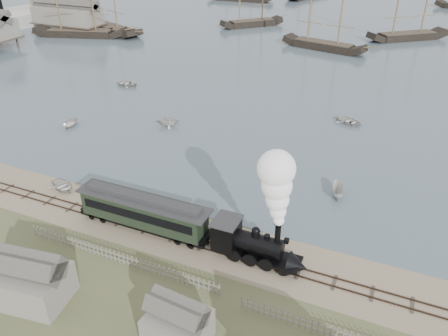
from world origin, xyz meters
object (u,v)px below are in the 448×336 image
at_px(locomotive, 269,218).
at_px(beached_dinghy, 63,186).
at_px(passenger_coach, 143,211).
at_px(steamship, 0,10).

bearing_deg(locomotive, beached_dinghy, 174.42).
bearing_deg(passenger_coach, locomotive, 0.00).
bearing_deg(locomotive, steamship, 147.94).
bearing_deg(locomotive, passenger_coach, 180.00).
distance_m(locomotive, steamship, 111.05).
distance_m(passenger_coach, steamship, 100.92).
xyz_separation_m(locomotive, beached_dinghy, (-24.35, 2.38, -4.43)).
height_order(beached_dinghy, steamship, steamship).
bearing_deg(beached_dinghy, steamship, 71.41).
bearing_deg(passenger_coach, steamship, 144.25).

